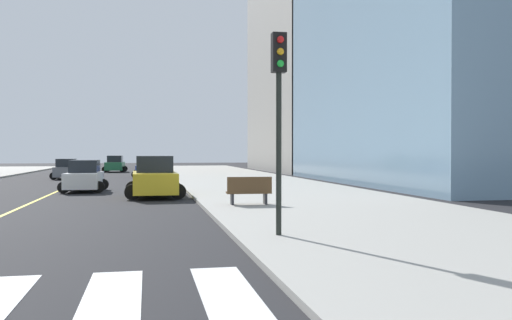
% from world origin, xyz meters
% --- Properties ---
extents(sidewalk_kerb_east, '(10.00, 120.00, 0.15)m').
position_xyz_m(sidewalk_kerb_east, '(12.20, 20.00, 0.07)').
color(sidewalk_kerb_east, '#9E9B93').
rests_on(sidewalk_kerb_east, ground).
extents(lane_divider_paint, '(0.16, 80.00, 0.01)m').
position_xyz_m(lane_divider_paint, '(0.00, 40.00, 0.01)').
color(lane_divider_paint, yellow).
rests_on(lane_divider_paint, ground).
extents(parking_garage_concrete, '(18.00, 24.00, 25.03)m').
position_xyz_m(parking_garage_concrete, '(27.76, 57.79, 12.51)').
color(parking_garage_concrete, '#9E9B93').
rests_on(parking_garage_concrete, ground).
extents(car_white_nearest, '(2.56, 4.05, 1.80)m').
position_xyz_m(car_white_nearest, '(1.53, 27.93, 0.84)').
color(car_white_nearest, silver).
rests_on(car_white_nearest, ground).
extents(car_blue_second, '(2.57, 4.10, 1.82)m').
position_xyz_m(car_blue_second, '(5.03, 44.35, 0.85)').
color(car_blue_second, '#2D479E').
rests_on(car_blue_second, ground).
extents(car_gray_third, '(2.39, 3.81, 1.69)m').
position_xyz_m(car_gray_third, '(-1.55, 43.22, 0.79)').
color(car_gray_third, slate).
rests_on(car_gray_third, ground).
extents(car_green_fourth, '(2.70, 4.22, 1.85)m').
position_xyz_m(car_green_fourth, '(1.52, 58.69, 0.87)').
color(car_green_fourth, '#236B42').
rests_on(car_green_fourth, ground).
extents(car_yellow_fifth, '(2.94, 4.66, 2.07)m').
position_xyz_m(car_yellow_fifth, '(5.41, 23.16, 0.97)').
color(car_yellow_fifth, gold).
rests_on(car_yellow_fifth, ground).
extents(traffic_light_near_corner, '(0.36, 0.41, 5.13)m').
position_xyz_m(traffic_light_near_corner, '(8.33, 8.92, 3.74)').
color(traffic_light_near_corner, black).
rests_on(traffic_light_near_corner, sidewalk_kerb_east).
extents(park_bench, '(1.82, 0.63, 1.12)m').
position_xyz_m(park_bench, '(9.06, 16.95, 0.69)').
color(park_bench, brown).
rests_on(park_bench, sidewalk_kerb_east).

